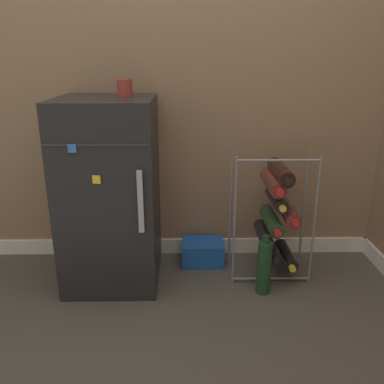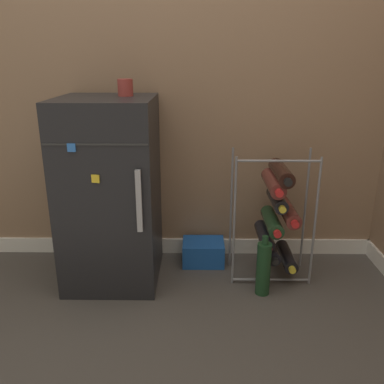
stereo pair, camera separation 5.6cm
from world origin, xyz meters
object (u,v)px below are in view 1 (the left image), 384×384
at_px(soda_box, 203,252).
at_px(fridge_top_cup, 125,88).
at_px(wine_rack, 276,213).
at_px(loose_bottle_floor, 264,267).
at_px(mini_fridge, 110,193).

distance_m(soda_box, fridge_top_cup, 0.99).
xyz_separation_m(wine_rack, loose_bottle_floor, (-0.08, -0.19, -0.21)).
bearing_deg(fridge_top_cup, soda_box, 12.26).
distance_m(mini_fridge, fridge_top_cup, 0.52).
bearing_deg(mini_fridge, wine_rack, 1.08).
height_order(wine_rack, fridge_top_cup, fridge_top_cup).
xyz_separation_m(wine_rack, soda_box, (-0.37, 0.13, -0.28)).
xyz_separation_m(mini_fridge, fridge_top_cup, (0.09, 0.06, 0.51)).
relative_size(soda_box, loose_bottle_floor, 0.75).
xyz_separation_m(mini_fridge, wine_rack, (0.84, 0.02, -0.12)).
distance_m(soda_box, loose_bottle_floor, 0.43).
height_order(fridge_top_cup, loose_bottle_floor, fridge_top_cup).
relative_size(mini_fridge, loose_bottle_floor, 3.03).
height_order(soda_box, fridge_top_cup, fridge_top_cup).
bearing_deg(fridge_top_cup, loose_bottle_floor, -19.09).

